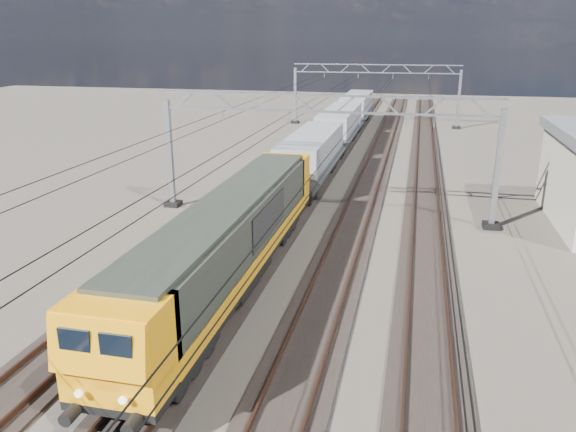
% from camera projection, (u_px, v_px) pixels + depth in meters
% --- Properties ---
extents(ground, '(160.00, 160.00, 0.00)m').
position_uv_depth(ground, '(310.00, 239.00, 29.54)').
color(ground, '#2C2621').
rests_on(ground, ground).
extents(track_outer_west, '(2.60, 140.00, 0.30)m').
position_uv_depth(track_outer_west, '(202.00, 229.00, 30.80)').
color(track_outer_west, black).
rests_on(track_outer_west, ground).
extents(track_loco, '(2.60, 140.00, 0.30)m').
position_uv_depth(track_loco, '(273.00, 235.00, 29.95)').
color(track_loco, black).
rests_on(track_loco, ground).
extents(track_inner_east, '(2.60, 140.00, 0.30)m').
position_uv_depth(track_inner_east, '(347.00, 241.00, 29.09)').
color(track_inner_east, black).
rests_on(track_inner_east, ground).
extents(track_outer_east, '(2.60, 140.00, 0.30)m').
position_uv_depth(track_outer_east, '(426.00, 247.00, 28.23)').
color(track_outer_east, black).
rests_on(track_outer_east, ground).
extents(catenary_gantry_mid, '(19.90, 0.90, 7.11)m').
position_uv_depth(catenary_gantry_mid, '(324.00, 151.00, 32.05)').
color(catenary_gantry_mid, '#9AA0A9').
rests_on(catenary_gantry_mid, ground).
extents(catenary_gantry_far, '(19.90, 0.90, 7.11)m').
position_uv_depth(catenary_gantry_far, '(375.00, 92.00, 65.45)').
color(catenary_gantry_far, '#9AA0A9').
rests_on(catenary_gantry_far, ground).
extents(overhead_wires, '(12.03, 140.00, 0.53)m').
position_uv_depth(overhead_wires, '(335.00, 110.00, 35.20)').
color(overhead_wires, black).
rests_on(overhead_wires, ground).
extents(locomotive, '(2.76, 21.10, 3.62)m').
position_uv_depth(locomotive, '(232.00, 237.00, 23.05)').
color(locomotive, black).
rests_on(locomotive, ground).
extents(hopper_wagon_lead, '(3.38, 13.00, 3.25)m').
position_uv_depth(hopper_wagon_lead, '(312.00, 155.00, 39.49)').
color(hopper_wagon_lead, black).
rests_on(hopper_wagon_lead, ground).
extents(hopper_wagon_mid, '(3.38, 13.00, 3.25)m').
position_uv_depth(hopper_wagon_mid, '(340.00, 125.00, 52.66)').
color(hopper_wagon_mid, black).
rests_on(hopper_wagon_mid, ground).
extents(hopper_wagon_third, '(3.38, 13.00, 3.25)m').
position_uv_depth(hopper_wagon_third, '(356.00, 107.00, 65.84)').
color(hopper_wagon_third, black).
rests_on(hopper_wagon_third, ground).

